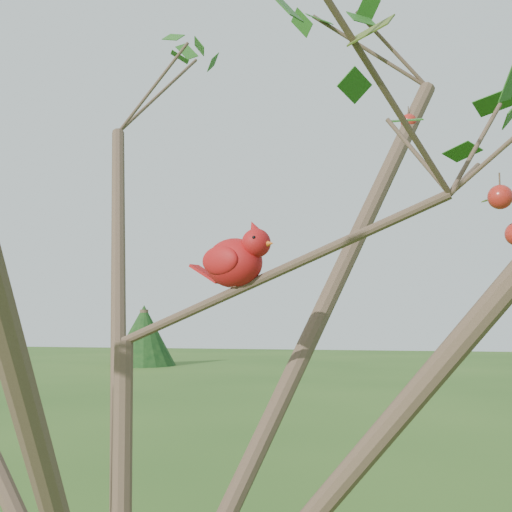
% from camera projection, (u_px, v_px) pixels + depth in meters
% --- Properties ---
extents(crabapple_tree, '(2.35, 2.05, 2.95)m').
position_uv_depth(crabapple_tree, '(136.00, 244.00, 1.10)').
color(crabapple_tree, '#3C2B20').
rests_on(crabapple_tree, ground).
extents(cardinal, '(0.18, 0.12, 0.13)m').
position_uv_depth(cardinal, '(237.00, 260.00, 1.17)').
color(cardinal, '#B40F19').
rests_on(cardinal, ground).
extents(distant_trees, '(42.50, 15.19, 3.23)m').
position_uv_depth(distant_trees, '(288.00, 331.00, 26.25)').
color(distant_trees, '#3C2B20').
rests_on(distant_trees, ground).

